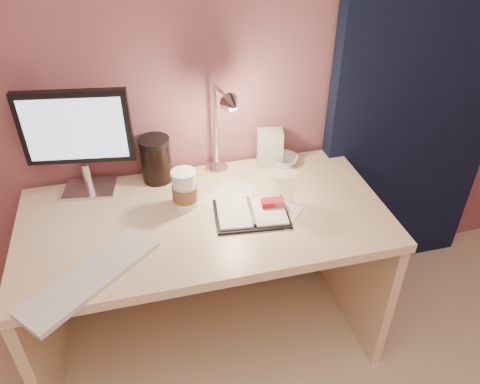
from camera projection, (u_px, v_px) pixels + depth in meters
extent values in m
plane|color=#91545C|center=(181.00, 49.00, 1.78)|extent=(3.50, 0.00, 3.50)
cube|color=black|center=(426.00, 68.00, 2.03)|extent=(0.85, 0.08, 2.20)
cube|color=beige|center=(205.00, 219.00, 1.80)|extent=(1.40, 0.70, 0.04)
cube|color=beige|center=(42.00, 315.00, 1.88)|extent=(0.04, 0.66, 0.69)
cube|color=beige|center=(354.00, 258.00, 2.15)|extent=(0.04, 0.66, 0.69)
cube|color=beige|center=(195.00, 227.00, 2.24)|extent=(1.32, 0.03, 0.55)
cube|color=silver|center=(90.00, 189.00, 1.92)|extent=(0.22, 0.18, 0.01)
cylinder|color=silver|center=(87.00, 176.00, 1.88)|extent=(0.03, 0.03, 0.11)
cube|color=black|center=(76.00, 126.00, 1.75)|extent=(0.41, 0.09, 0.29)
cube|color=#B6D2F8|center=(77.00, 129.00, 1.73)|extent=(0.36, 0.06, 0.25)
cube|color=silver|center=(91.00, 277.00, 1.51)|extent=(0.46, 0.43, 0.02)
cube|color=black|center=(251.00, 214.00, 1.79)|extent=(0.30, 0.24, 0.01)
cube|color=silver|center=(234.00, 213.00, 1.77)|extent=(0.14, 0.19, 0.01)
cube|color=silver|center=(269.00, 210.00, 1.79)|extent=(0.14, 0.19, 0.01)
cube|color=#A9140E|center=(273.00, 202.00, 1.80)|extent=(0.09, 0.05, 0.02)
cube|color=silver|center=(223.00, 201.00, 1.86)|extent=(0.19, 0.19, 0.00)
cube|color=silver|center=(236.00, 192.00, 1.91)|extent=(0.20, 0.20, 0.00)
cube|color=silver|center=(277.00, 213.00, 1.80)|extent=(0.22, 0.22, 0.00)
cylinder|color=white|center=(185.00, 190.00, 1.80)|extent=(0.09, 0.09, 0.14)
cylinder|color=brown|center=(185.00, 193.00, 1.80)|extent=(0.10, 0.10, 0.06)
cylinder|color=white|center=(183.00, 173.00, 1.75)|extent=(0.09, 0.09, 0.01)
cylinder|color=white|center=(283.00, 190.00, 1.78)|extent=(0.09, 0.09, 0.16)
imported|color=silver|center=(284.00, 160.00, 2.08)|extent=(0.14, 0.14, 0.04)
imported|color=white|center=(191.00, 195.00, 1.81)|extent=(0.04, 0.05, 0.09)
cylinder|color=black|center=(156.00, 162.00, 1.94)|extent=(0.12, 0.12, 0.17)
cube|color=silver|center=(270.00, 148.00, 2.04)|extent=(0.12, 0.10, 0.16)
cylinder|color=silver|center=(217.00, 168.00, 2.04)|extent=(0.10, 0.10, 0.02)
cylinder|color=silver|center=(216.00, 129.00, 1.93)|extent=(0.02, 0.02, 0.37)
cone|color=silver|center=(215.00, 108.00, 1.69)|extent=(0.09, 0.08, 0.08)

